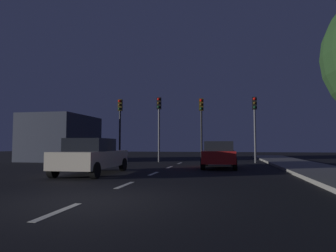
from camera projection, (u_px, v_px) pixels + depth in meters
name	position (u px, v px, depth m)	size (l,w,h in m)	color
ground_plane	(157.00, 172.00, 13.66)	(80.00, 80.00, 0.00)	black
sidewalk_curb_right	(331.00, 174.00, 12.21)	(3.00, 40.00, 0.15)	gray
lane_stripe_nearest	(58.00, 212.00, 5.63)	(0.16, 1.60, 0.01)	silver
lane_stripe_second	(125.00, 185.00, 9.35)	(0.16, 1.60, 0.01)	silver
lane_stripe_third	(154.00, 174.00, 13.07)	(0.16, 1.60, 0.01)	silver
lane_stripe_fourth	(170.00, 167.00, 16.79)	(0.16, 1.60, 0.01)	silver
lane_stripe_fifth	(180.00, 163.00, 20.51)	(0.16, 1.60, 0.01)	silver
traffic_signal_far_left	(120.00, 118.00, 22.77)	(0.32, 0.38, 4.85)	black
traffic_signal_center_left	(159.00, 117.00, 22.17)	(0.32, 0.38, 4.90)	#4C4C51
traffic_signal_center_right	(201.00, 117.00, 21.54)	(0.32, 0.38, 4.71)	black
traffic_signal_far_right	(255.00, 116.00, 20.80)	(0.32, 0.38, 4.71)	#4C4C51
car_stopped_ahead	(219.00, 154.00, 16.32)	(1.86, 4.14, 1.48)	#B21919
car_adjacent_lane	(92.00, 156.00, 12.83)	(2.08, 4.56, 1.57)	beige
storefront_left	(62.00, 138.00, 24.19)	(4.35, 6.04, 3.69)	#333847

